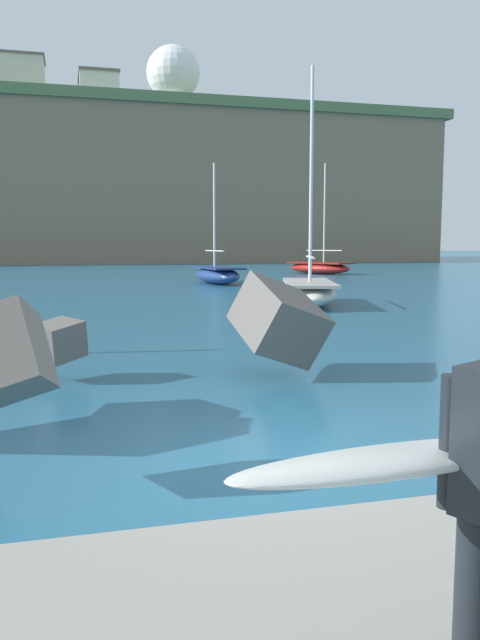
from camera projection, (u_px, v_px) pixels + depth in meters
name	position (u px, v px, depth m)	size (l,w,h in m)	color
ground_plane	(267.00, 459.00, 6.57)	(400.00, 400.00, 0.00)	#235B7A
breakwater_jetty	(353.00, 316.00, 8.64)	(32.97, 7.31, 2.84)	#3D3A38
surfer_with_board	(477.00, 482.00, 2.50)	(2.04, 1.48, 1.78)	black
boat_near_centre	(309.00, 291.00, 23.21)	(3.39, 5.84, 8.35)	beige
boat_near_right	(217.00, 274.00, 36.05)	(2.39, 5.75, 6.78)	navy
boat_mid_left	(319.00, 267.00, 48.08)	(4.40, 5.87, 8.19)	maroon
headland_bluff	(40.00, 189.00, 84.70)	(101.72, 35.13, 19.17)	#847056
radar_dome	(173.00, 81.00, 89.02)	(7.52, 7.52, 10.70)	silver
station_building_central	(21.00, 82.00, 78.02)	(5.96, 5.36, 5.90)	beige
station_building_east	(98.00, 93.00, 79.69)	(4.88, 8.26, 4.02)	silver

